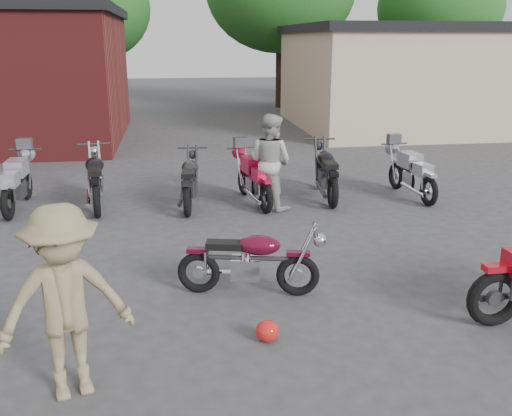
{
  "coord_description": "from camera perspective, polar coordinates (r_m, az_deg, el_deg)",
  "views": [
    {
      "loc": [
        -1.35,
        -6.04,
        3.25
      ],
      "look_at": [
        -0.18,
        1.78,
        0.9
      ],
      "focal_mm": 40.0,
      "sensor_mm": 36.0,
      "label": 1
    }
  ],
  "objects": [
    {
      "name": "ground",
      "position": [
        6.98,
        3.67,
        -11.21
      ],
      "size": [
        90.0,
        90.0,
        0.0
      ],
      "primitive_type": "plane",
      "color": "#37373A"
    },
    {
      "name": "stucco_building",
      "position": [
        23.27,
        16.93,
        12.16
      ],
      "size": [
        10.0,
        8.0,
        3.5
      ],
      "primitive_type": "cube",
      "color": "tan",
      "rests_on": "ground"
    },
    {
      "name": "tree_1",
      "position": [
        28.28,
        -16.66,
        16.81
      ],
      "size": [
        5.92,
        5.92,
        7.4
      ],
      "primitive_type": null,
      "color": "#15501B",
      "rests_on": "ground"
    },
    {
      "name": "tree_2",
      "position": [
        28.56,
        2.42,
        18.84
      ],
      "size": [
        7.04,
        7.04,
        8.8
      ],
      "primitive_type": null,
      "color": "#15501B",
      "rests_on": "ground"
    },
    {
      "name": "tree_3",
      "position": [
        31.05,
        17.73,
        16.82
      ],
      "size": [
        6.08,
        6.08,
        7.6
      ],
      "primitive_type": null,
      "color": "#15501B",
      "rests_on": "ground"
    },
    {
      "name": "vintage_motorcycle",
      "position": [
        7.44,
        -0.53,
        -4.94
      ],
      "size": [
        1.89,
        0.98,
        1.05
      ],
      "primitive_type": null,
      "rotation": [
        0.0,
        0.0,
        -0.22
      ],
      "color": "#510A1E",
      "rests_on": "ground"
    },
    {
      "name": "helmet",
      "position": [
        6.51,
        1.15,
        -12.19
      ],
      "size": [
        0.31,
        0.31,
        0.24
      ],
      "primitive_type": "ellipsoid",
      "rotation": [
        0.0,
        0.0,
        0.18
      ],
      "color": "red",
      "rests_on": "ground"
    },
    {
      "name": "person_light",
      "position": [
        11.21,
        1.44,
        4.65
      ],
      "size": [
        1.15,
        1.15,
        1.88
      ],
      "primitive_type": "imported",
      "rotation": [
        0.0,
        0.0,
        2.37
      ],
      "color": "#ACABA8",
      "rests_on": "ground"
    },
    {
      "name": "person_tan",
      "position": [
        5.54,
        -18.51,
        -9.03
      ],
      "size": [
        1.37,
        1.04,
        1.88
      ],
      "primitive_type": "imported",
      "rotation": [
        0.0,
        0.0,
        0.32
      ],
      "color": "#897A54",
      "rests_on": "ground"
    },
    {
      "name": "row_bike_1",
      "position": [
        12.16,
        -22.82,
        2.57
      ],
      "size": [
        0.66,
        2.01,
        1.16
      ],
      "primitive_type": null,
      "rotation": [
        0.0,
        0.0,
        1.57
      ],
      "color": "#9799A4",
      "rests_on": "ground"
    },
    {
      "name": "row_bike_2",
      "position": [
        11.84,
        -15.76,
        3.1
      ],
      "size": [
        0.95,
        2.21,
        1.24
      ],
      "primitive_type": null,
      "rotation": [
        0.0,
        0.0,
        1.69
      ],
      "color": "black",
      "rests_on": "ground"
    },
    {
      "name": "row_bike_3",
      "position": [
        11.5,
        -6.63,
        3.01
      ],
      "size": [
        0.87,
        2.06,
        1.16
      ],
      "primitive_type": null,
      "rotation": [
        0.0,
        0.0,
        1.46
      ],
      "color": "black",
      "rests_on": "ground"
    },
    {
      "name": "row_bike_4",
      "position": [
        11.6,
        -0.23,
        3.18
      ],
      "size": [
        0.97,
        2.04,
        1.13
      ],
      "primitive_type": null,
      "rotation": [
        0.0,
        0.0,
        1.75
      ],
      "color": "#C9103C",
      "rests_on": "ground"
    },
    {
      "name": "row_bike_5",
      "position": [
        12.11,
        7.04,
        3.89
      ],
      "size": [
        0.91,
        2.2,
        1.24
      ],
      "primitive_type": null,
      "rotation": [
        0.0,
        0.0,
        1.47
      ],
      "color": "black",
      "rests_on": "ground"
    },
    {
      "name": "row_bike_6",
      "position": [
        12.55,
        15.31,
        3.59
      ],
      "size": [
        0.81,
        1.99,
        1.12
      ],
      "primitive_type": null,
      "rotation": [
        0.0,
        0.0,
        1.66
      ],
      "color": "gray",
      "rests_on": "ground"
    }
  ]
}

